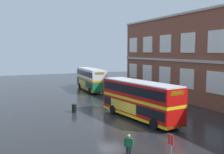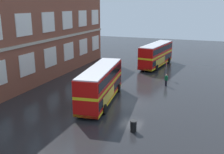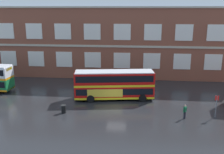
{
  "view_description": "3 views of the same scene",
  "coord_description": "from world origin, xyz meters",
  "px_view_note": "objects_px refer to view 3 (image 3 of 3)",
  "views": [
    {
      "loc": [
        23.3,
        -10.33,
        7.31
      ],
      "look_at": [
        -0.41,
        0.26,
        4.71
      ],
      "focal_mm": 41.54,
      "sensor_mm": 36.0,
      "label": 1
    },
    {
      "loc": [
        -27.02,
        -8.0,
        10.9
      ],
      "look_at": [
        1.87,
        3.15,
        2.39
      ],
      "focal_mm": 42.63,
      "sensor_mm": 36.0,
      "label": 2
    },
    {
      "loc": [
        2.44,
        -31.67,
        12.79
      ],
      "look_at": [
        -0.69,
        1.38,
        3.82
      ],
      "focal_mm": 42.29,
      "sensor_mm": 36.0,
      "label": 3
    }
  ],
  "objects_px": {
    "double_decker_middle": "(114,84)",
    "station_litter_bin": "(64,109)",
    "bus_stand_flag": "(216,104)",
    "waiting_passenger": "(185,111)"
  },
  "relations": [
    {
      "from": "bus_stand_flag",
      "to": "station_litter_bin",
      "type": "height_order",
      "value": "bus_stand_flag"
    },
    {
      "from": "double_decker_middle",
      "to": "bus_stand_flag",
      "type": "xyz_separation_m",
      "value": [
        12.48,
        -5.23,
        -0.51
      ]
    },
    {
      "from": "bus_stand_flag",
      "to": "station_litter_bin",
      "type": "distance_m",
      "value": 18.3
    },
    {
      "from": "double_decker_middle",
      "to": "bus_stand_flag",
      "type": "relative_size",
      "value": 4.17
    },
    {
      "from": "waiting_passenger",
      "to": "bus_stand_flag",
      "type": "relative_size",
      "value": 0.63
    },
    {
      "from": "bus_stand_flag",
      "to": "double_decker_middle",
      "type": "bearing_deg",
      "value": 157.26
    },
    {
      "from": "double_decker_middle",
      "to": "station_litter_bin",
      "type": "distance_m",
      "value": 8.23
    },
    {
      "from": "waiting_passenger",
      "to": "station_litter_bin",
      "type": "height_order",
      "value": "waiting_passenger"
    },
    {
      "from": "double_decker_middle",
      "to": "station_litter_bin",
      "type": "relative_size",
      "value": 10.92
    },
    {
      "from": "bus_stand_flag",
      "to": "waiting_passenger",
      "type": "bearing_deg",
      "value": -169.4
    }
  ]
}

